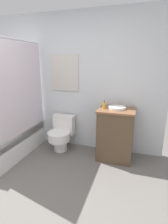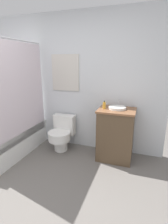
{
  "view_description": "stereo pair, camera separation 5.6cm",
  "coord_description": "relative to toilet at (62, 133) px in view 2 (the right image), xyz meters",
  "views": [
    {
      "loc": [
        1.25,
        -1.2,
        1.64
      ],
      "look_at": [
        0.4,
        1.43,
        0.85
      ],
      "focal_mm": 28.0,
      "sensor_mm": 36.0,
      "label": 1
    },
    {
      "loc": [
        1.3,
        -1.19,
        1.64
      ],
      "look_at": [
        0.4,
        1.43,
        0.85
      ],
      "focal_mm": 28.0,
      "sensor_mm": 36.0,
      "label": 2
    }
  ],
  "objects": [
    {
      "name": "ground_plane",
      "position": [
        0.11,
        -1.61,
        -0.33
      ],
      "size": [
        12.0,
        12.0,
        0.0
      ],
      "primitive_type": "plane",
      "color": "slate"
    },
    {
      "name": "shower_area",
      "position": [
        -0.79,
        -0.47,
        -0.04
      ],
      "size": [
        0.62,
        1.49,
        1.98
      ],
      "color": "white",
      "rests_on": "ground_plane"
    },
    {
      "name": "sink",
      "position": [
        1.03,
        0.02,
        0.58
      ],
      "size": [
        0.29,
        0.32,
        0.13
      ],
      "color": "white",
      "rests_on": "vanity"
    },
    {
      "name": "soap_bottle",
      "position": [
        0.82,
        -0.03,
        0.62
      ],
      "size": [
        0.05,
        0.05,
        0.13
      ],
      "color": "gold",
      "rests_on": "vanity"
    },
    {
      "name": "toilet",
      "position": [
        0.0,
        0.0,
        0.0
      ],
      "size": [
        0.43,
        0.54,
        0.65
      ],
      "color": "white",
      "rests_on": "ground_plane"
    },
    {
      "name": "vanity",
      "position": [
        1.03,
        -0.0,
        0.12
      ],
      "size": [
        0.61,
        0.51,
        0.89
      ],
      "color": "brown",
      "rests_on": "ground_plane"
    },
    {
      "name": "wall_back",
      "position": [
        0.11,
        0.3,
        0.93
      ],
      "size": [
        3.45,
        0.07,
        2.5
      ],
      "color": "silver",
      "rests_on": "ground_plane"
    }
  ]
}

